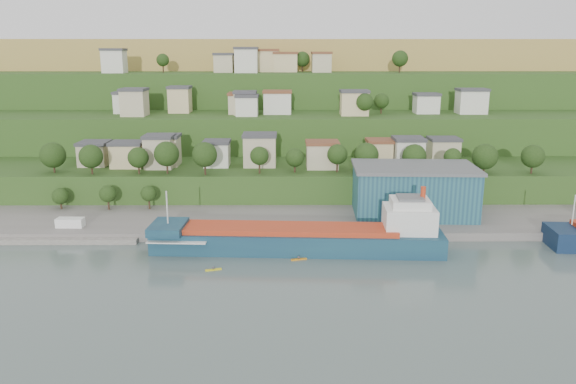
{
  "coord_description": "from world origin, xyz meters",
  "views": [
    {
      "loc": [
        -0.94,
        -108.72,
        43.07
      ],
      "look_at": [
        -0.24,
        15.0,
        11.98
      ],
      "focal_mm": 35.0,
      "sensor_mm": 36.0,
      "label": 1
    }
  ],
  "objects_px": {
    "cargo_ship_near": "(306,239)",
    "warehouse": "(414,190)",
    "caravan": "(70,224)",
    "kayak_orange": "(299,259)"
  },
  "relations": [
    {
      "from": "caravan",
      "to": "kayak_orange",
      "type": "height_order",
      "value": "caravan"
    },
    {
      "from": "warehouse",
      "to": "caravan",
      "type": "relative_size",
      "value": 4.96
    },
    {
      "from": "warehouse",
      "to": "kayak_orange",
      "type": "bearing_deg",
      "value": -135.04
    },
    {
      "from": "caravan",
      "to": "kayak_orange",
      "type": "distance_m",
      "value": 57.27
    },
    {
      "from": "cargo_ship_near",
      "to": "warehouse",
      "type": "relative_size",
      "value": 2.03
    },
    {
      "from": "cargo_ship_near",
      "to": "warehouse",
      "type": "distance_m",
      "value": 36.28
    },
    {
      "from": "warehouse",
      "to": "caravan",
      "type": "height_order",
      "value": "warehouse"
    },
    {
      "from": "cargo_ship_near",
      "to": "kayak_orange",
      "type": "xyz_separation_m",
      "value": [
        -1.79,
        -5.69,
        -2.37
      ]
    },
    {
      "from": "cargo_ship_near",
      "to": "kayak_orange",
      "type": "bearing_deg",
      "value": -104.37
    },
    {
      "from": "cargo_ship_near",
      "to": "caravan",
      "type": "height_order",
      "value": "cargo_ship_near"
    }
  ]
}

